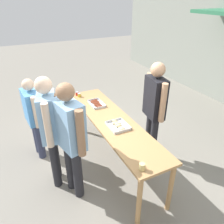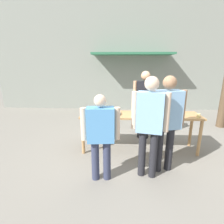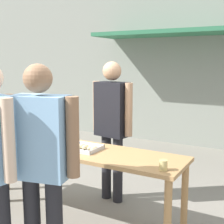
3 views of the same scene
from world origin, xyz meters
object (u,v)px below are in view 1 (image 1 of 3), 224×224
(food_tray_sausages, at_px, (97,104))
(person_customer_waiting_in_line, at_px, (50,125))
(condiment_jar_mustard, at_px, (77,94))
(person_customer_with_cup, at_px, (70,134))
(person_customer_holding_hotdog, at_px, (33,113))
(food_tray_buns, at_px, (118,126))
(person_server_behind_table, at_px, (154,104))
(condiment_jar_ketchup, at_px, (79,95))
(beer_cup, at_px, (142,167))

(food_tray_sausages, bearing_deg, person_customer_waiting_in_line, -55.87)
(person_customer_waiting_in_line, bearing_deg, condiment_jar_mustard, -20.04)
(condiment_jar_mustard, distance_m, person_customer_with_cup, 1.74)
(person_customer_holding_hotdog, bearing_deg, condiment_jar_mustard, -70.62)
(food_tray_sausages, bearing_deg, food_tray_buns, 0.04)
(person_customer_waiting_in_line, bearing_deg, person_customer_holding_hotdog, 21.78)
(food_tray_buns, distance_m, person_customer_waiting_in_line, 1.06)
(person_server_behind_table, bearing_deg, person_customer_holding_hotdog, -108.91)
(person_server_behind_table, xyz_separation_m, person_customer_holding_hotdog, (-0.98, -1.89, -0.20))
(person_customer_holding_hotdog, relative_size, person_customer_waiting_in_line, 0.85)
(person_customer_holding_hotdog, bearing_deg, food_tray_sausages, -102.35)
(food_tray_sausages, height_order, condiment_jar_ketchup, condiment_jar_ketchup)
(condiment_jar_ketchup, bearing_deg, person_server_behind_table, 34.50)
(food_tray_sausages, distance_m, person_customer_with_cup, 1.33)
(person_customer_holding_hotdog, bearing_deg, person_server_behind_table, -122.90)
(condiment_jar_mustard, relative_size, person_customer_holding_hotdog, 0.05)
(person_customer_holding_hotdog, xyz_separation_m, person_customer_with_cup, (1.18, 0.33, 0.17))
(beer_cup, height_order, person_customer_holding_hotdog, person_customer_holding_hotdog)
(food_tray_sausages, xyz_separation_m, condiment_jar_mustard, (-0.58, -0.20, 0.02))
(person_customer_holding_hotdog, bearing_deg, condiment_jar_ketchup, -75.61)
(food_tray_buns, height_order, person_customer_with_cup, person_customer_with_cup)
(food_tray_buns, height_order, person_customer_waiting_in_line, person_customer_waiting_in_line)
(person_server_behind_table, distance_m, person_customer_with_cup, 1.57)
(food_tray_sausages, bearing_deg, person_server_behind_table, 41.06)
(condiment_jar_mustard, distance_m, person_customer_holding_hotdog, 1.06)
(person_server_behind_table, bearing_deg, person_customer_waiting_in_line, -86.20)
(person_customer_holding_hotdog, bearing_deg, person_customer_with_cup, -169.68)
(condiment_jar_ketchup, height_order, person_customer_waiting_in_line, person_customer_waiting_in_line)
(beer_cup, bearing_deg, condiment_jar_ketchup, 179.77)
(food_tray_sausages, height_order, food_tray_buns, food_tray_buns)
(food_tray_buns, relative_size, person_customer_holding_hotdog, 0.24)
(food_tray_buns, relative_size, person_server_behind_table, 0.20)
(person_server_behind_table, relative_size, person_customer_holding_hotdog, 1.19)
(condiment_jar_ketchup, bearing_deg, condiment_jar_mustard, -171.43)
(condiment_jar_mustard, bearing_deg, beer_cup, 0.10)
(condiment_jar_ketchup, height_order, person_server_behind_table, person_server_behind_table)
(condiment_jar_mustard, xyz_separation_m, beer_cup, (2.47, 0.00, 0.01))
(condiment_jar_mustard, height_order, beer_cup, beer_cup)
(food_tray_buns, height_order, person_customer_holding_hotdog, person_customer_holding_hotdog)
(beer_cup, bearing_deg, person_server_behind_table, 138.59)
(beer_cup, relative_size, person_server_behind_table, 0.05)
(person_customer_waiting_in_line, bearing_deg, person_customer_with_cup, -136.51)
(person_customer_with_cup, bearing_deg, person_customer_holding_hotdog, 2.61)
(person_customer_with_cup, height_order, person_customer_waiting_in_line, person_customer_waiting_in_line)
(person_customer_with_cup, bearing_deg, person_customer_waiting_in_line, 17.41)
(person_server_behind_table, xyz_separation_m, person_customer_waiting_in_line, (-0.15, -1.76, -0.01))
(food_tray_sausages, xyz_separation_m, food_tray_buns, (0.90, 0.00, 0.01))
(food_tray_buns, xyz_separation_m, person_customer_waiting_in_line, (-0.20, -1.03, 0.18))
(food_tray_buns, bearing_deg, person_customer_with_cup, -80.35)
(beer_cup, distance_m, person_customer_with_cup, 1.07)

